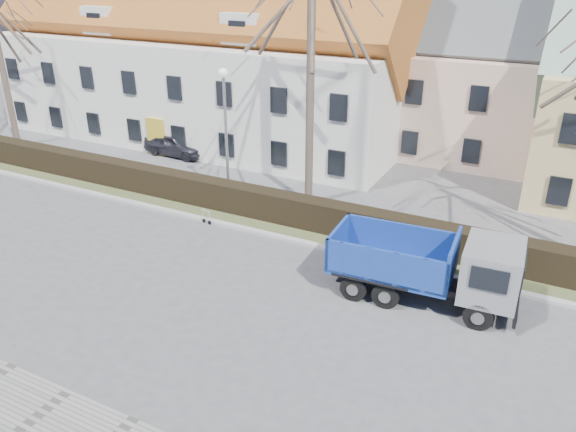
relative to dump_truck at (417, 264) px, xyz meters
The scene contains 12 objects.
ground 5.58m from the dump_truck, 149.61° to the right, with size 120.00×120.00×0.00m, color #4E4E51.
curb_far 5.19m from the dump_truck, 158.45° to the left, with size 80.00×0.30×0.12m, color #9D9C9A.
grass_strip 5.95m from the dump_truck, 143.64° to the left, with size 80.00×3.00×0.10m, color #444C2B.
hedge 5.74m from the dump_truck, 145.26° to the left, with size 60.00×0.90×1.30m, color black.
building_white 22.37m from the dump_truck, 143.16° to the left, with size 26.80×10.80×9.50m, color silver, non-canonical shape.
building_pink 17.48m from the dump_truck, 92.28° to the left, with size 10.80×8.80×8.00m, color #D0A993, non-canonical shape.
tree_0 27.54m from the dump_truck, 167.84° to the left, with size 7.20×7.20×9.90m, color #4A3C33, non-canonical shape.
tree_1 10.16m from the dump_truck, 139.31° to the left, with size 9.20×9.20×12.65m, color #4A3C33, non-canonical shape.
dump_truck is the anchor object (origin of this frame).
streetlight 11.19m from the dump_truck, 157.34° to the left, with size 0.50×0.50×6.35m, color gray, non-canonical shape.
cart_frame 10.09m from the dump_truck, behind, with size 0.79×0.45×0.72m, color silver, non-canonical shape.
parked_car_a 18.75m from the dump_truck, 152.58° to the left, with size 1.60×3.97×1.35m, color #23232B.
Camera 1 is at (8.31, -13.75, 10.58)m, focal length 35.00 mm.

